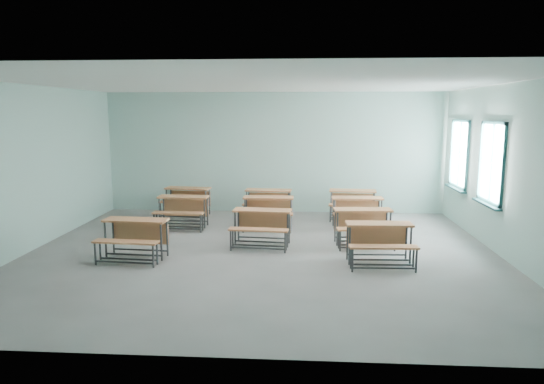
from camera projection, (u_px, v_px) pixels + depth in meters
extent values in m
cube|color=gray|center=(261.00, 254.00, 9.28)|extent=(9.00, 8.00, 0.02)
cube|color=white|center=(261.00, 82.00, 8.76)|extent=(9.00, 8.00, 0.02)
cube|color=#A3CCC0|center=(274.00, 153.00, 12.97)|extent=(9.00, 0.02, 3.20)
cube|color=#A3CCC0|center=(227.00, 216.00, 5.07)|extent=(9.00, 0.02, 3.20)
cube|color=#A3CCC0|center=(28.00, 169.00, 9.31)|extent=(0.02, 8.00, 3.20)
cube|color=#A3CCC0|center=(510.00, 173.00, 8.73)|extent=(0.02, 8.00, 3.20)
cube|color=#163E3F|center=(457.00, 186.00, 11.60)|extent=(0.06, 1.20, 0.06)
cube|color=#163E3F|center=(461.00, 121.00, 11.34)|extent=(0.06, 1.20, 0.06)
cube|color=#163E3F|center=(467.00, 156.00, 10.91)|extent=(0.06, 0.06, 1.60)
cube|color=#163E3F|center=(452.00, 152.00, 12.03)|extent=(0.06, 0.06, 1.60)
cube|color=#163E3F|center=(459.00, 154.00, 11.47)|extent=(0.04, 0.04, 1.48)
cube|color=#163E3F|center=(459.00, 154.00, 11.47)|extent=(0.04, 1.08, 0.04)
cube|color=#163E3F|center=(455.00, 188.00, 11.61)|extent=(0.14, 1.28, 0.04)
cube|color=white|center=(460.00, 154.00, 11.47)|extent=(0.01, 1.08, 1.48)
cube|color=#163E3F|center=(488.00, 201.00, 9.63)|extent=(0.06, 1.20, 0.06)
cube|color=#163E3F|center=(494.00, 123.00, 9.37)|extent=(0.06, 1.20, 0.06)
cube|color=#163E3F|center=(503.00, 166.00, 8.94)|extent=(0.06, 0.06, 1.60)
cube|color=#163E3F|center=(481.00, 160.00, 10.06)|extent=(0.06, 0.06, 1.60)
cube|color=#163E3F|center=(491.00, 163.00, 9.50)|extent=(0.04, 0.04, 1.48)
cube|color=#163E3F|center=(491.00, 163.00, 9.50)|extent=(0.04, 1.08, 0.04)
cube|color=#163E3F|center=(486.00, 204.00, 9.64)|extent=(0.14, 1.28, 0.04)
cube|color=white|center=(493.00, 163.00, 9.50)|extent=(0.01, 1.08, 1.48)
cube|color=#A5633B|center=(136.00, 220.00, 8.94)|extent=(1.19, 0.47, 0.04)
cube|color=#A5633B|center=(140.00, 233.00, 9.16)|extent=(1.11, 0.10, 0.40)
cylinder|color=#37393C|center=(106.00, 240.00, 8.92)|extent=(0.04, 0.04, 0.69)
cylinder|color=#37393C|center=(161.00, 242.00, 8.77)|extent=(0.04, 0.04, 0.69)
cylinder|color=#37393C|center=(113.00, 236.00, 9.22)|extent=(0.04, 0.04, 0.69)
cylinder|color=#37393C|center=(167.00, 238.00, 9.08)|extent=(0.04, 0.04, 0.69)
cube|color=#37393C|center=(134.00, 254.00, 8.89)|extent=(1.07, 0.10, 0.03)
cube|color=#37393C|center=(141.00, 250.00, 9.19)|extent=(1.07, 0.10, 0.03)
cube|color=#A5633B|center=(126.00, 242.00, 8.53)|extent=(1.18, 0.33, 0.03)
cylinder|color=#37393C|center=(95.00, 254.00, 8.55)|extent=(0.04, 0.04, 0.40)
cylinder|color=#37393C|center=(153.00, 257.00, 8.40)|extent=(0.04, 0.04, 0.40)
cylinder|color=#37393C|center=(100.00, 251.00, 8.73)|extent=(0.04, 0.04, 0.40)
cylinder|color=#37393C|center=(157.00, 254.00, 8.58)|extent=(0.04, 0.04, 0.40)
cube|color=#37393C|center=(124.00, 262.00, 8.49)|extent=(1.07, 0.10, 0.03)
cube|color=#37393C|center=(129.00, 259.00, 8.67)|extent=(1.07, 0.10, 0.03)
cube|color=#A5633B|center=(379.00, 224.00, 8.62)|extent=(1.18, 0.43, 0.04)
cube|color=#A5633B|center=(377.00, 238.00, 8.85)|extent=(1.11, 0.06, 0.40)
cylinder|color=#37393C|center=(350.00, 246.00, 8.55)|extent=(0.04, 0.04, 0.69)
cylinder|color=#37393C|center=(411.00, 246.00, 8.52)|extent=(0.04, 0.04, 0.69)
cylinder|color=#37393C|center=(347.00, 241.00, 8.85)|extent=(0.04, 0.04, 0.69)
cylinder|color=#37393C|center=(406.00, 242.00, 8.82)|extent=(0.04, 0.04, 0.69)
cube|color=#37393C|center=(380.00, 260.00, 8.57)|extent=(1.07, 0.07, 0.03)
cube|color=#37393C|center=(376.00, 255.00, 8.88)|extent=(1.07, 0.07, 0.03)
cube|color=#A5633B|center=(384.00, 247.00, 8.21)|extent=(1.17, 0.29, 0.03)
cylinder|color=#37393C|center=(353.00, 261.00, 8.17)|extent=(0.04, 0.04, 0.40)
cylinder|color=#37393C|center=(416.00, 261.00, 8.14)|extent=(0.04, 0.04, 0.40)
cylinder|color=#37393C|center=(351.00, 257.00, 8.35)|extent=(0.04, 0.04, 0.40)
cylinder|color=#37393C|center=(413.00, 258.00, 8.32)|extent=(0.04, 0.04, 0.40)
cube|color=#37393C|center=(384.00, 268.00, 8.18)|extent=(1.07, 0.07, 0.03)
cube|color=#37393C|center=(382.00, 265.00, 8.36)|extent=(1.07, 0.07, 0.03)
cube|color=#A5633B|center=(262.00, 210.00, 9.81)|extent=(1.19, 0.48, 0.04)
cube|color=#A5633B|center=(264.00, 223.00, 10.04)|extent=(1.11, 0.11, 0.40)
cylinder|color=#37393C|center=(235.00, 229.00, 9.80)|extent=(0.04, 0.04, 0.69)
cylinder|color=#37393C|center=(288.00, 231.00, 9.64)|extent=(0.04, 0.04, 0.69)
cylinder|color=#37393C|center=(238.00, 225.00, 10.10)|extent=(0.04, 0.04, 0.69)
cylinder|color=#37393C|center=(289.00, 227.00, 9.95)|extent=(0.04, 0.04, 0.69)
cube|color=#37393C|center=(261.00, 242.00, 9.76)|extent=(1.07, 0.12, 0.03)
cube|color=#37393C|center=(264.00, 238.00, 10.07)|extent=(1.07, 0.12, 0.03)
cube|color=#A5633B|center=(258.00, 230.00, 9.41)|extent=(1.18, 0.34, 0.03)
cylinder|color=#37393C|center=(231.00, 241.00, 9.43)|extent=(0.04, 0.04, 0.40)
cylinder|color=#37393C|center=(285.00, 243.00, 9.27)|extent=(0.04, 0.04, 0.40)
cylinder|color=#37393C|center=(233.00, 238.00, 9.61)|extent=(0.04, 0.04, 0.40)
cylinder|color=#37393C|center=(286.00, 240.00, 9.45)|extent=(0.04, 0.04, 0.40)
cube|color=#37393C|center=(258.00, 248.00, 9.37)|extent=(1.07, 0.12, 0.03)
cube|color=#37393C|center=(259.00, 246.00, 9.55)|extent=(1.07, 0.12, 0.03)
cube|color=#A5633B|center=(363.00, 210.00, 9.87)|extent=(1.19, 0.48, 0.04)
cube|color=#A5633B|center=(361.00, 222.00, 10.10)|extent=(1.11, 0.10, 0.40)
cylinder|color=#37393C|center=(337.00, 229.00, 9.77)|extent=(0.04, 0.04, 0.69)
cylinder|color=#37393C|center=(390.00, 229.00, 9.79)|extent=(0.04, 0.04, 0.69)
cylinder|color=#37393C|center=(335.00, 226.00, 10.08)|extent=(0.04, 0.04, 0.69)
cylinder|color=#37393C|center=(386.00, 225.00, 10.09)|extent=(0.04, 0.04, 0.69)
cube|color=#37393C|center=(363.00, 241.00, 9.82)|extent=(1.07, 0.11, 0.03)
cube|color=#37393C|center=(360.00, 237.00, 10.13)|extent=(1.07, 0.11, 0.03)
cube|color=#A5633B|center=(367.00, 229.00, 9.46)|extent=(1.18, 0.33, 0.03)
cylinder|color=#37393C|center=(340.00, 241.00, 9.40)|extent=(0.04, 0.04, 0.40)
cylinder|color=#37393C|center=(395.00, 241.00, 9.41)|extent=(0.04, 0.04, 0.40)
cylinder|color=#37393C|center=(339.00, 239.00, 9.58)|extent=(0.04, 0.04, 0.40)
cylinder|color=#37393C|center=(393.00, 239.00, 9.59)|extent=(0.04, 0.04, 0.40)
cube|color=#37393C|center=(367.00, 247.00, 9.43)|extent=(1.07, 0.11, 0.03)
cube|color=#37393C|center=(366.00, 245.00, 9.61)|extent=(1.07, 0.11, 0.03)
cube|color=#A5633B|center=(183.00, 197.00, 11.38)|extent=(1.18, 0.42, 0.04)
cube|color=#A5633B|center=(186.00, 208.00, 11.60)|extent=(1.11, 0.05, 0.40)
cylinder|color=#37393C|center=(160.00, 213.00, 11.33)|extent=(0.04, 0.04, 0.69)
cylinder|color=#37393C|center=(205.00, 214.00, 11.24)|extent=(0.04, 0.04, 0.69)
cylinder|color=#37393C|center=(164.00, 210.00, 11.64)|extent=(0.04, 0.04, 0.69)
cylinder|color=#37393C|center=(207.00, 211.00, 11.54)|extent=(0.04, 0.04, 0.69)
cube|color=#37393C|center=(182.00, 224.00, 11.33)|extent=(1.07, 0.05, 0.03)
cube|color=#37393C|center=(186.00, 221.00, 11.63)|extent=(1.07, 0.05, 0.03)
cube|color=#A5633B|center=(178.00, 213.00, 10.97)|extent=(1.17, 0.27, 0.03)
cylinder|color=#37393C|center=(154.00, 223.00, 10.96)|extent=(0.04, 0.04, 0.40)
cylinder|color=#37393C|center=(201.00, 224.00, 10.87)|extent=(0.04, 0.04, 0.40)
cylinder|color=#37393C|center=(157.00, 221.00, 11.14)|extent=(0.04, 0.04, 0.40)
cylinder|color=#37393C|center=(202.00, 222.00, 11.05)|extent=(0.04, 0.04, 0.40)
cube|color=#37393C|center=(177.00, 229.00, 10.93)|extent=(1.07, 0.05, 0.03)
cube|color=#37393C|center=(180.00, 227.00, 11.11)|extent=(1.07, 0.05, 0.03)
cube|color=#A5633B|center=(268.00, 198.00, 11.29)|extent=(1.17, 0.40, 0.04)
cube|color=#A5633B|center=(269.00, 208.00, 11.52)|extent=(1.11, 0.03, 0.40)
cylinder|color=#37393C|center=(245.00, 214.00, 11.23)|extent=(0.04, 0.04, 0.69)
cylinder|color=#37393C|center=(291.00, 214.00, 11.17)|extent=(0.04, 0.04, 0.69)
cylinder|color=#37393C|center=(247.00, 211.00, 11.53)|extent=(0.04, 0.04, 0.69)
cylinder|color=#37393C|center=(291.00, 212.00, 11.47)|extent=(0.04, 0.04, 0.69)
cube|color=#37393C|center=(268.00, 225.00, 11.24)|extent=(1.07, 0.04, 0.03)
cube|color=#37393C|center=(269.00, 222.00, 11.54)|extent=(1.07, 0.04, 0.03)
cube|color=#A5633B|center=(267.00, 214.00, 10.88)|extent=(1.17, 0.25, 0.03)
cylinder|color=#37393C|center=(243.00, 224.00, 10.85)|extent=(0.04, 0.04, 0.40)
cylinder|color=#37393C|center=(291.00, 225.00, 10.79)|extent=(0.04, 0.04, 0.40)
cylinder|color=#37393C|center=(244.00, 222.00, 11.04)|extent=(0.04, 0.04, 0.40)
cylinder|color=#37393C|center=(291.00, 223.00, 10.97)|extent=(0.04, 0.04, 0.40)
cube|color=#37393C|center=(267.00, 230.00, 10.84)|extent=(1.07, 0.04, 0.03)
cube|color=#37393C|center=(267.00, 228.00, 11.03)|extent=(1.07, 0.04, 0.03)
cube|color=#A5633B|center=(357.00, 198.00, 11.23)|extent=(1.18, 0.42, 0.04)
cube|color=#A5633B|center=(356.00, 209.00, 11.46)|extent=(1.11, 0.05, 0.40)
cylinder|color=#37393C|center=(334.00, 215.00, 11.16)|extent=(0.04, 0.04, 0.69)
cylinder|color=#37393C|center=(381.00, 215.00, 11.11)|extent=(0.04, 0.04, 0.69)
cylinder|color=#37393C|center=(333.00, 212.00, 11.47)|extent=(0.04, 0.04, 0.69)
cylinder|color=#37393C|center=(379.00, 212.00, 11.42)|extent=(0.04, 0.04, 0.69)
cube|color=#37393C|center=(357.00, 225.00, 11.18)|extent=(1.07, 0.05, 0.03)
cube|color=#37393C|center=(356.00, 222.00, 11.48)|extent=(1.07, 0.05, 0.03)
cube|color=#A5633B|center=(360.00, 214.00, 10.82)|extent=(1.17, 0.27, 0.03)
cylinder|color=#37393C|center=(336.00, 225.00, 10.78)|extent=(0.04, 0.04, 0.40)
cylinder|color=#37393C|center=(384.00, 225.00, 10.74)|extent=(0.04, 0.04, 0.40)
cylinder|color=#37393C|center=(335.00, 223.00, 10.97)|extent=(0.04, 0.04, 0.40)
cylinder|color=#37393C|center=(383.00, 223.00, 10.92)|extent=(0.04, 0.04, 0.40)
cube|color=#37393C|center=(360.00, 230.00, 10.78)|extent=(1.07, 0.05, 0.03)
cube|color=#37393C|center=(359.00, 228.00, 10.97)|extent=(1.07, 0.05, 0.03)
cube|color=#A5633B|center=(188.00, 188.00, 12.66)|extent=(1.20, 0.52, 0.04)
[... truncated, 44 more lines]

